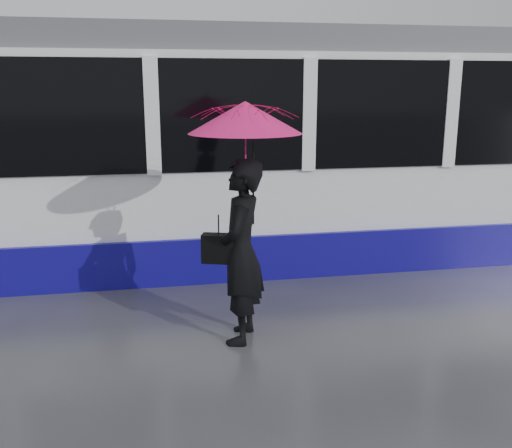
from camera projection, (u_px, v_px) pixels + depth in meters
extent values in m
plane|color=#2D2D32|center=(183.00, 323.00, 6.34)|extent=(90.00, 90.00, 0.00)
cube|color=#3F3D38|center=(175.00, 272.00, 8.04)|extent=(34.00, 0.07, 0.02)
cube|color=#3F3D38|center=(171.00, 245.00, 9.41)|extent=(34.00, 0.07, 0.02)
imported|color=black|center=(241.00, 252.00, 5.73)|extent=(0.64, 0.79, 1.88)
imported|color=#E4137B|center=(245.00, 148.00, 5.50)|extent=(1.30, 1.31, 0.94)
cone|color=#E4137B|center=(245.00, 117.00, 5.43)|extent=(1.40, 1.40, 0.31)
cylinder|color=black|center=(245.00, 98.00, 5.39)|extent=(0.01, 0.01, 0.07)
cylinder|color=black|center=(253.00, 184.00, 5.62)|extent=(0.02, 0.02, 0.82)
cube|color=black|center=(219.00, 248.00, 5.70)|extent=(0.36, 0.24, 0.29)
cylinder|color=black|center=(219.00, 226.00, 5.65)|extent=(0.01, 0.01, 0.18)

